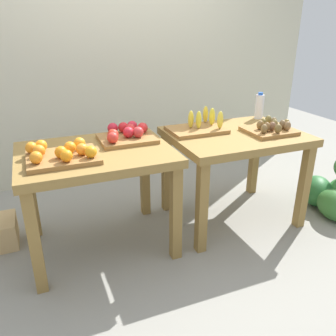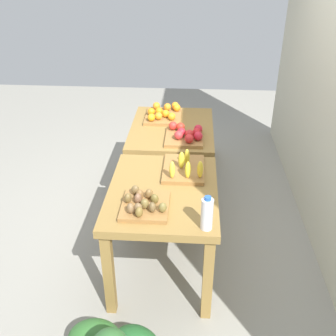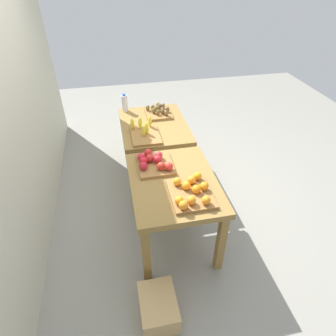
# 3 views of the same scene
# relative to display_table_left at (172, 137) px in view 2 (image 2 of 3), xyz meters

# --- Properties ---
(ground_plane) EXTENTS (8.00, 8.00, 0.00)m
(ground_plane) POSITION_rel_display_table_left_xyz_m (0.56, 0.00, -0.65)
(ground_plane) COLOR gray
(display_table_left) EXTENTS (1.04, 0.80, 0.77)m
(display_table_left) POSITION_rel_display_table_left_xyz_m (0.00, 0.00, 0.00)
(display_table_left) COLOR olive
(display_table_left) RESTS_ON ground_plane
(display_table_right) EXTENTS (1.04, 0.80, 0.77)m
(display_table_right) POSITION_rel_display_table_left_xyz_m (1.12, 0.00, 0.00)
(display_table_right) COLOR olive
(display_table_right) RESTS_ON ground_plane
(orange_bin) EXTENTS (0.45, 0.36, 0.11)m
(orange_bin) POSITION_rel_display_table_left_xyz_m (-0.23, -0.10, 0.15)
(orange_bin) COLOR olive
(orange_bin) RESTS_ON display_table_left
(apple_bin) EXTENTS (0.40, 0.35, 0.11)m
(apple_bin) POSITION_rel_display_table_left_xyz_m (0.26, 0.14, 0.16)
(apple_bin) COLOR olive
(apple_bin) RESTS_ON display_table_left
(banana_crate) EXTENTS (0.44, 0.32, 0.17)m
(banana_crate) POSITION_rel_display_table_left_xyz_m (0.86, 0.15, 0.15)
(banana_crate) COLOR olive
(banana_crate) RESTS_ON display_table_right
(kiwi_bin) EXTENTS (0.36, 0.32, 0.10)m
(kiwi_bin) POSITION_rel_display_table_left_xyz_m (1.37, -0.11, 0.15)
(kiwi_bin) COLOR olive
(kiwi_bin) RESTS_ON display_table_right
(water_bottle) EXTENTS (0.08, 0.08, 0.24)m
(water_bottle) POSITION_rel_display_table_left_xyz_m (1.56, 0.31, 0.22)
(water_bottle) COLOR silver
(water_bottle) RESTS_ON display_table_right
(cardboard_produce_box) EXTENTS (0.40, 0.30, 0.21)m
(cardboard_produce_box) POSITION_rel_display_table_left_xyz_m (-0.80, 0.30, -0.55)
(cardboard_produce_box) COLOR tan
(cardboard_produce_box) RESTS_ON ground_plane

